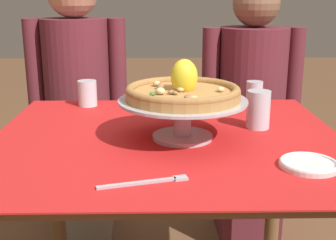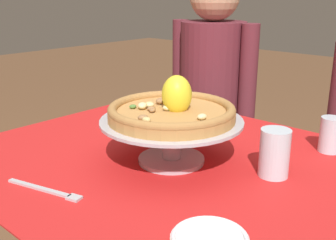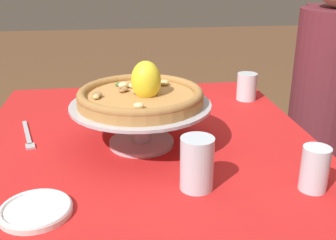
{
  "view_description": "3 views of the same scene",
  "coord_description": "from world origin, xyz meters",
  "views": [
    {
      "loc": [
        -0.02,
        -1.29,
        1.18
      ],
      "look_at": [
        0.0,
        -0.0,
        0.81
      ],
      "focal_mm": 47.88,
      "sensor_mm": 36.0,
      "label": 1
    },
    {
      "loc": [
        0.73,
        -0.78,
        1.2
      ],
      "look_at": [
        0.02,
        -0.01,
        0.87
      ],
      "focal_mm": 43.87,
      "sensor_mm": 36.0,
      "label": 2
    },
    {
      "loc": [
        1.07,
        -0.08,
        1.23
      ],
      "look_at": [
        0.06,
        0.06,
        0.83
      ],
      "focal_mm": 43.39,
      "sensor_mm": 36.0,
      "label": 3
    }
  ],
  "objects": [
    {
      "name": "pizza",
      "position": [
        0.04,
        -0.01,
        0.9
      ],
      "size": [
        0.33,
        0.33,
        0.12
      ],
      "color": "#BC8447",
      "rests_on": "pizza_stand"
    },
    {
      "name": "water_glass_back_right",
      "position": [
        0.33,
        0.34,
        0.8
      ],
      "size": [
        0.06,
        0.06,
        0.1
      ],
      "color": "silver",
      "rests_on": "dining_table"
    },
    {
      "name": "diner_left",
      "position": [
        -0.41,
        0.78,
        0.62
      ],
      "size": [
        0.46,
        0.33,
        1.29
      ],
      "color": "gray",
      "rests_on": "ground"
    },
    {
      "name": "side_plate",
      "position": [
        0.35,
        -0.25,
        0.76
      ],
      "size": [
        0.15,
        0.15,
        0.02
      ],
      "color": "white",
      "rests_on": "dining_table"
    },
    {
      "name": "dining_table",
      "position": [
        0.0,
        0.0,
        0.64
      ],
      "size": [
        1.06,
        0.96,
        0.75
      ],
      "color": "brown",
      "rests_on": "ground"
    },
    {
      "name": "water_glass_back_left",
      "position": [
        -0.3,
        0.39,
        0.8
      ],
      "size": [
        0.07,
        0.07,
        0.1
      ],
      "color": "silver",
      "rests_on": "dining_table"
    },
    {
      "name": "pizza_stand",
      "position": [
        0.04,
        -0.02,
        0.84
      ],
      "size": [
        0.38,
        0.38,
        0.12
      ],
      "color": "#B7B7C1",
      "rests_on": "dining_table"
    },
    {
      "name": "water_glass_side_right",
      "position": [
        0.29,
        0.09,
        0.81
      ],
      "size": [
        0.08,
        0.08,
        0.12
      ],
      "color": "silver",
      "rests_on": "dining_table"
    },
    {
      "name": "dinner_fork",
      "position": [
        -0.05,
        -0.34,
        0.76
      ],
      "size": [
        0.21,
        0.07,
        0.01
      ],
      "color": "#B7B7C1",
      "rests_on": "dining_table"
    }
  ]
}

